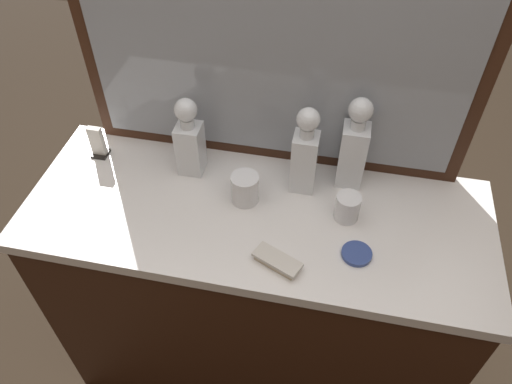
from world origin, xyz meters
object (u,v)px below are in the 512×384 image
at_px(crystal_decanter_far_right, 190,143).
at_px(crystal_tumbler_right, 245,189).
at_px(crystal_decanter_front, 305,158).
at_px(porcelain_dish, 357,254).
at_px(crystal_tumbler_far_right, 347,208).
at_px(silver_brush_far_left, 277,261).
at_px(crystal_decanter_right, 353,151).
at_px(napkin_holder, 98,144).

xyz_separation_m(crystal_decanter_far_right, crystal_tumbler_right, (0.19, -0.10, -0.06)).
distance_m(crystal_decanter_far_right, crystal_decanter_front, 0.35).
bearing_deg(porcelain_dish, crystal_tumbler_far_right, 106.51).
xyz_separation_m(crystal_decanter_far_right, crystal_decanter_front, (0.35, -0.00, 0.01)).
height_order(crystal_decanter_front, silver_brush_far_left, crystal_decanter_front).
relative_size(crystal_decanter_right, porcelain_dish, 3.66).
distance_m(crystal_decanter_front, silver_brush_far_left, 0.32).
relative_size(crystal_decanter_right, crystal_tumbler_right, 3.27).
relative_size(crystal_tumbler_far_right, crystal_tumbler_right, 0.89).
bearing_deg(crystal_decanter_far_right, crystal_decanter_right, 5.57).
bearing_deg(napkin_holder, crystal_decanter_right, 3.11).
xyz_separation_m(crystal_decanter_right, crystal_decanter_front, (-0.14, -0.05, -0.01)).
relative_size(crystal_decanter_right, silver_brush_far_left, 2.14).
bearing_deg(silver_brush_far_left, crystal_decanter_far_right, 136.47).
bearing_deg(napkin_holder, crystal_decanter_far_right, -0.69).
relative_size(crystal_decanter_right, crystal_tumbler_far_right, 3.69).
bearing_deg(crystal_decanter_far_right, porcelain_dish, -24.14).
distance_m(crystal_tumbler_right, porcelain_dish, 0.37).
bearing_deg(crystal_decanter_front, crystal_tumbler_far_right, -35.48).
bearing_deg(napkin_holder, crystal_decanter_front, -0.74).
bearing_deg(crystal_tumbler_far_right, crystal_tumbler_right, 178.29).
xyz_separation_m(crystal_decanter_front, crystal_tumbler_far_right, (0.14, -0.10, -0.08)).
bearing_deg(crystal_decanter_far_right, napkin_holder, 179.31).
bearing_deg(crystal_tumbler_far_right, silver_brush_far_left, -129.02).
bearing_deg(crystal_tumbler_right, porcelain_dish, -22.61).
xyz_separation_m(crystal_decanter_far_right, porcelain_dish, (0.53, -0.24, -0.10)).
relative_size(crystal_decanter_far_right, porcelain_dish, 3.18).
xyz_separation_m(crystal_tumbler_far_right, crystal_tumbler_right, (-0.30, 0.01, 0.01)).
height_order(crystal_decanter_far_right, crystal_tumbler_right, crystal_decanter_far_right).
bearing_deg(napkin_holder, porcelain_dish, -15.94).
xyz_separation_m(crystal_tumbler_far_right, porcelain_dish, (0.04, -0.13, -0.03)).
xyz_separation_m(crystal_decanter_right, crystal_tumbler_right, (-0.29, -0.14, -0.08)).
bearing_deg(crystal_tumbler_right, crystal_decanter_far_right, 153.25).
relative_size(crystal_decanter_front, crystal_tumbler_far_right, 3.50).
distance_m(crystal_decanter_far_right, crystal_decanter_right, 0.49).
xyz_separation_m(silver_brush_far_left, napkin_holder, (-0.64, 0.31, 0.03)).
distance_m(crystal_decanter_far_right, porcelain_dish, 0.59).
height_order(crystal_decanter_right, crystal_tumbler_far_right, crystal_decanter_right).
bearing_deg(crystal_tumbler_far_right, crystal_decanter_far_right, 167.88).
relative_size(crystal_tumbler_right, silver_brush_far_left, 0.66).
relative_size(crystal_tumbler_right, napkin_holder, 0.84).
bearing_deg(crystal_decanter_right, crystal_decanter_far_right, -174.43).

